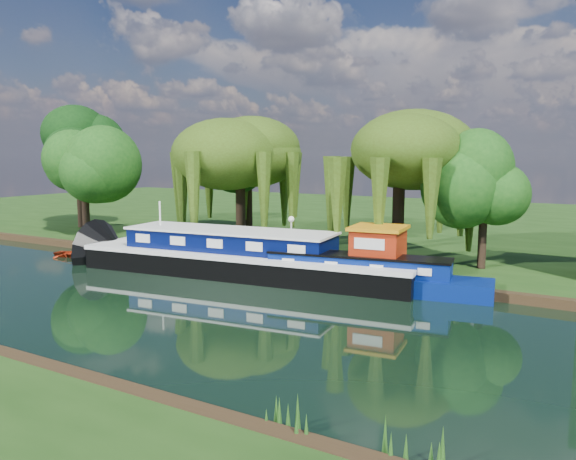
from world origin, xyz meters
The scene contains 14 objects.
ground centered at (0.00, 0.00, 0.00)m, with size 120.00×120.00×0.00m, color black.
far_bank centered at (0.00, 34.00, 0.23)m, with size 120.00×52.00×0.45m, color #16340E.
dutch_barge centered at (-0.17, 6.94, 1.02)m, with size 19.83×6.49×4.11m.
narrowboat centered at (6.36, 6.99, 0.67)m, with size 13.13×4.21×1.89m.
red_dinghy centered at (-13.38, 5.81, 0.00)m, with size 1.95×2.73×0.57m, color maroon.
willow_left centered at (-5.92, 14.34, 6.56)m, with size 7.02×7.02×8.42m.
willow_right centered at (6.29, 13.07, 6.29)m, with size 6.57×6.57×8.00m.
tree_far_left centered at (-17.70, 10.51, 5.99)m, with size 5.02×5.02×8.09m.
tree_far_back centered at (-22.45, 13.99, 6.95)m, with size 5.54×5.54×9.32m.
tree_far_mid centered at (-7.93, 18.33, 6.02)m, with size 4.93×4.93×8.07m.
tree_far_right centered at (11.09, 13.24, 4.97)m, with size 4.00×4.00×6.55m.
lamppost centered at (0.50, 10.50, 2.42)m, with size 0.36×0.36×2.56m.
mooring_posts centered at (-0.50, 8.40, 0.95)m, with size 19.16×0.16×1.00m.
reeds_near centered at (6.87, -7.57, 0.55)m, with size 33.70×1.50×1.10m.
Camera 1 is at (17.27, -18.53, 6.73)m, focal length 35.00 mm.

